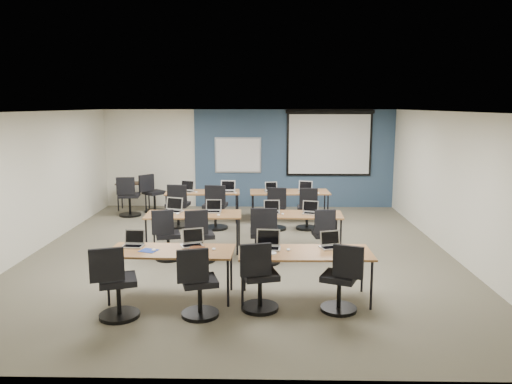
{
  "coord_description": "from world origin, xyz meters",
  "views": [
    {
      "loc": [
        0.49,
        -9.28,
        2.82
      ],
      "look_at": [
        0.28,
        0.4,
        1.13
      ],
      "focal_mm": 35.0,
      "sensor_mm": 36.0,
      "label": 1
    }
  ],
  "objects_px": {
    "laptop_7": "(311,210)",
    "task_chair_7": "(325,238)",
    "task_chair_6": "(264,240)",
    "laptop_2": "(268,244)",
    "training_table_front_right": "(305,254)",
    "spare_chair_b": "(129,200)",
    "training_table_back_right": "(290,193)",
    "task_chair_0": "(116,289)",
    "spare_chair_a": "(153,196)",
    "task_chair_9": "(215,211)",
    "laptop_5": "(213,209)",
    "task_chair_1": "(198,288)",
    "laptop_9": "(228,189)",
    "whiteboard": "(238,155)",
    "laptop_1": "(192,241)",
    "training_table_front_left": "(171,253)",
    "task_chair_4": "(167,239)",
    "task_chair_11": "(307,212)",
    "task_chair_10": "(275,212)",
    "task_chair_2": "(259,282)",
    "task_chair_3": "(341,284)",
    "laptop_4": "(174,208)",
    "training_table_mid_left": "(194,216)",
    "laptop_6": "(272,210)",
    "training_table_mid_right": "(297,216)",
    "laptop_10": "(271,189)",
    "task_chair_8": "(178,209)",
    "laptop_11": "(306,189)",
    "laptop_8": "(187,189)",
    "laptop_0": "(133,242)",
    "training_table_back_left": "(203,193)",
    "task_chair_5": "(200,240)",
    "laptop_3": "(331,244)",
    "utility_table": "(133,186)",
    "projector_screen": "(329,140)"
  },
  "relations": [
    {
      "from": "training_table_back_left",
      "to": "laptop_3",
      "type": "bearing_deg",
      "value": -65.84
    },
    {
      "from": "training_table_mid_left",
      "to": "training_table_front_left",
      "type": "bearing_deg",
      "value": -92.02
    },
    {
      "from": "task_chair_9",
      "to": "task_chair_10",
      "type": "distance_m",
      "value": 1.38
    },
    {
      "from": "laptop_6",
      "to": "spare_chair_a",
      "type": "xyz_separation_m",
      "value": [
        -3.13,
        3.34,
        -0.36
      ]
    },
    {
      "from": "laptop_11",
      "to": "spare_chair_a",
      "type": "bearing_deg",
      "value": -176.37
    },
    {
      "from": "task_chair_6",
      "to": "laptop_2",
      "type": "bearing_deg",
      "value": -90.2
    },
    {
      "from": "training_table_mid_left",
      "to": "task_chair_8",
      "type": "distance_m",
      "value": 1.95
    },
    {
      "from": "training_table_back_right",
      "to": "task_chair_11",
      "type": "bearing_deg",
      "value": -70.24
    },
    {
      "from": "task_chair_1",
      "to": "laptop_2",
      "type": "xyz_separation_m",
      "value": [
        0.94,
        0.82,
        0.39
      ]
    },
    {
      "from": "whiteboard",
      "to": "task_chair_2",
      "type": "xyz_separation_m",
      "value": [
        0.69,
        -7.16,
        -1.04
      ]
    },
    {
      "from": "training_table_back_right",
      "to": "task_chair_7",
      "type": "distance_m",
      "value": 3.16
    },
    {
      "from": "task_chair_11",
      "to": "whiteboard",
      "type": "bearing_deg",
      "value": 126.57
    },
    {
      "from": "task_chair_0",
      "to": "spare_chair_a",
      "type": "xyz_separation_m",
      "value": [
        -1.03,
        6.69,
        0.0
      ]
    },
    {
      "from": "training_table_mid_right",
      "to": "laptop_2",
      "type": "xyz_separation_m",
      "value": [
        -0.57,
        -2.38,
        0.11
      ]
    },
    {
      "from": "whiteboard",
      "to": "spare_chair_a",
      "type": "height_order",
      "value": "whiteboard"
    },
    {
      "from": "task_chair_2",
      "to": "spare_chair_b",
      "type": "height_order",
      "value": "spare_chair_b"
    },
    {
      "from": "laptop_2",
      "to": "task_chair_9",
      "type": "xyz_separation_m",
      "value": [
        -1.2,
        4.01,
        -0.36
      ]
    },
    {
      "from": "laptop_4",
      "to": "laptop_5",
      "type": "bearing_deg",
      "value": 16.91
    },
    {
      "from": "task_chair_1",
      "to": "laptop_2",
      "type": "bearing_deg",
      "value": 25.03
    },
    {
      "from": "task_chair_3",
      "to": "laptop_10",
      "type": "relative_size",
      "value": 3.28
    },
    {
      "from": "task_chair_9",
      "to": "laptop_5",
      "type": "bearing_deg",
      "value": -78.98
    },
    {
      "from": "projector_screen",
      "to": "task_chair_7",
      "type": "height_order",
      "value": "projector_screen"
    },
    {
      "from": "task_chair_8",
      "to": "laptop_10",
      "type": "xyz_separation_m",
      "value": [
        2.17,
        0.72,
        0.36
      ]
    },
    {
      "from": "task_chair_0",
      "to": "task_chair_6",
      "type": "bearing_deg",
      "value": 32.29
    },
    {
      "from": "laptop_6",
      "to": "laptop_8",
      "type": "height_order",
      "value": "laptop_8"
    },
    {
      "from": "whiteboard",
      "to": "laptop_1",
      "type": "height_order",
      "value": "whiteboard"
    },
    {
      "from": "training_table_front_right",
      "to": "task_chair_11",
      "type": "bearing_deg",
      "value": 83.8
    },
    {
      "from": "laptop_0",
      "to": "task_chair_6",
      "type": "height_order",
      "value": "task_chair_6"
    },
    {
      "from": "laptop_7",
      "to": "task_chair_7",
      "type": "xyz_separation_m",
      "value": [
        0.21,
        -0.59,
        -0.4
      ]
    },
    {
      "from": "laptop_4",
      "to": "task_chair_11",
      "type": "distance_m",
      "value": 3.18
    },
    {
      "from": "training_table_front_left",
      "to": "task_chair_4",
      "type": "relative_size",
      "value": 1.88
    },
    {
      "from": "task_chair_10",
      "to": "task_chair_11",
      "type": "bearing_deg",
      "value": 13.44
    },
    {
      "from": "training_table_mid_left",
      "to": "laptop_7",
      "type": "distance_m",
      "value": 2.29
    },
    {
      "from": "task_chair_0",
      "to": "training_table_front_left",
      "type": "bearing_deg",
      "value": 32.71
    },
    {
      "from": "training_table_mid_right",
      "to": "training_table_back_right",
      "type": "distance_m",
      "value": 2.55
    },
    {
      "from": "task_chair_3",
      "to": "laptop_4",
      "type": "height_order",
      "value": "laptop_4"
    },
    {
      "from": "task_chair_5",
      "to": "laptop_6",
      "type": "relative_size",
      "value": 3.15
    },
    {
      "from": "laptop_2",
      "to": "spare_chair_b",
      "type": "distance_m",
      "value": 6.4
    },
    {
      "from": "training_table_front_right",
      "to": "task_chair_2",
      "type": "bearing_deg",
      "value": -149.31
    },
    {
      "from": "training_table_mid_left",
      "to": "task_chair_9",
      "type": "relative_size",
      "value": 1.77
    },
    {
      "from": "laptop_4",
      "to": "task_chair_9",
      "type": "relative_size",
      "value": 0.34
    },
    {
      "from": "laptop_5",
      "to": "task_chair_5",
      "type": "distance_m",
      "value": 1.02
    },
    {
      "from": "utility_table",
      "to": "laptop_8",
      "type": "bearing_deg",
      "value": -40.9
    },
    {
      "from": "task_chair_1",
      "to": "laptop_9",
      "type": "height_order",
      "value": "laptop_9"
    },
    {
      "from": "training_table_front_right",
      "to": "spare_chair_b",
      "type": "distance_m",
      "value": 6.84
    },
    {
      "from": "training_table_mid_left",
      "to": "spare_chair_a",
      "type": "height_order",
      "value": "spare_chair_a"
    },
    {
      "from": "training_table_mid_right",
      "to": "task_chair_5",
      "type": "distance_m",
      "value": 1.99
    },
    {
      "from": "training_table_back_left",
      "to": "task_chair_1",
      "type": "bearing_deg",
      "value": -87.03
    },
    {
      "from": "training_table_front_right",
      "to": "task_chair_11",
      "type": "height_order",
      "value": "task_chair_11"
    },
    {
      "from": "task_chair_5",
      "to": "task_chair_6",
      "type": "xyz_separation_m",
      "value": [
        1.16,
        -0.06,
        0.03
      ]
    }
  ]
}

